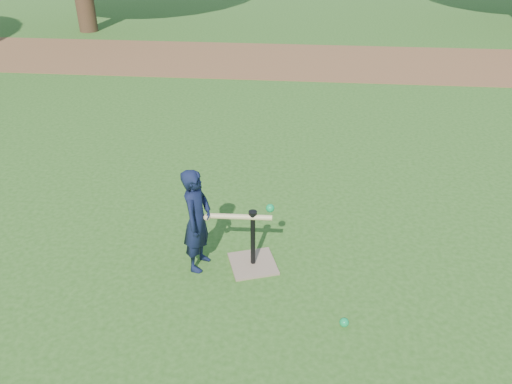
{
  "coord_description": "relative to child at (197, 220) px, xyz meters",
  "views": [
    {
      "loc": [
        0.03,
        -3.75,
        3.06
      ],
      "look_at": [
        -0.38,
        0.4,
        0.65
      ],
      "focal_mm": 35.0,
      "sensor_mm": 36.0,
      "label": 1
    }
  ],
  "objects": [
    {
      "name": "dirt_strip",
      "position": [
        0.89,
        7.45,
        -0.52
      ],
      "size": [
        24.0,
        3.0,
        0.01
      ],
      "primitive_type": "cube",
      "color": "brown",
      "rests_on": "ground"
    },
    {
      "name": "child",
      "position": [
        0.0,
        0.0,
        0.0
      ],
      "size": [
        0.31,
        0.42,
        1.04
      ],
      "primitive_type": "imported",
      "rotation": [
        0.0,
        0.0,
        1.39
      ],
      "color": "black",
      "rests_on": "ground"
    },
    {
      "name": "swing_action",
      "position": [
        0.42,
        0.05,
        0.05
      ],
      "size": [
        0.65,
        0.2,
        0.13
      ],
      "color": "tan",
      "rests_on": "ground"
    },
    {
      "name": "ground",
      "position": [
        0.89,
        -0.05,
        -0.52
      ],
      "size": [
        80.0,
        80.0,
        0.0
      ],
      "primitive_type": "plane",
      "color": "#285116",
      "rests_on": "ground"
    },
    {
      "name": "batting_tee",
      "position": [
        0.51,
        0.05,
        -0.41
      ],
      "size": [
        0.55,
        0.55,
        0.61
      ],
      "color": "#8E725A",
      "rests_on": "ground"
    },
    {
      "name": "wiffle_ball_ground",
      "position": [
        1.36,
        -0.69,
        -0.48
      ],
      "size": [
        0.08,
        0.08,
        0.08
      ],
      "primitive_type": "sphere",
      "color": "#0D9445",
      "rests_on": "ground"
    }
  ]
}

